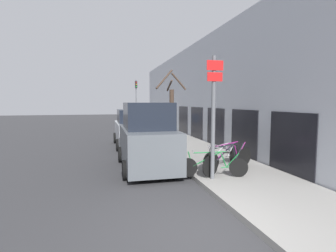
{
  "coord_description": "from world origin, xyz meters",
  "views": [
    {
      "loc": [
        -1.81,
        -4.56,
        2.54
      ],
      "look_at": [
        0.46,
        4.62,
        1.68
      ],
      "focal_mm": 28.0,
      "sensor_mm": 36.0,
      "label": 1
    }
  ],
  "objects_px": {
    "bicycle_0": "(213,166)",
    "pedestrian_far": "(170,124)",
    "signpost": "(213,114)",
    "bicycle_2": "(229,158)",
    "traffic_light": "(136,97)",
    "street_tree": "(171,115)",
    "parked_car_0": "(147,139)",
    "parked_car_1": "(133,129)",
    "bicycle_3": "(222,156)",
    "pedestrian_near": "(172,121)",
    "bicycle_1": "(228,160)"
  },
  "relations": [
    {
      "from": "bicycle_2",
      "to": "bicycle_3",
      "type": "height_order",
      "value": "bicycle_2"
    },
    {
      "from": "pedestrian_near",
      "to": "traffic_light",
      "type": "height_order",
      "value": "traffic_light"
    },
    {
      "from": "parked_car_1",
      "to": "street_tree",
      "type": "xyz_separation_m",
      "value": [
        1.51,
        -3.08,
        0.95
      ]
    },
    {
      "from": "bicycle_1",
      "to": "parked_car_0",
      "type": "distance_m",
      "value": 3.08
    },
    {
      "from": "parked_car_1",
      "to": "street_tree",
      "type": "height_order",
      "value": "street_tree"
    },
    {
      "from": "bicycle_3",
      "to": "pedestrian_far",
      "type": "height_order",
      "value": "pedestrian_far"
    },
    {
      "from": "traffic_light",
      "to": "bicycle_0",
      "type": "bearing_deg",
      "value": -88.98
    },
    {
      "from": "parked_car_0",
      "to": "traffic_light",
      "type": "height_order",
      "value": "traffic_light"
    },
    {
      "from": "signpost",
      "to": "traffic_light",
      "type": "xyz_separation_m",
      "value": [
        -0.2,
        17.51,
        0.87
      ]
    },
    {
      "from": "pedestrian_near",
      "to": "pedestrian_far",
      "type": "distance_m",
      "value": 3.0
    },
    {
      "from": "bicycle_3",
      "to": "parked_car_0",
      "type": "height_order",
      "value": "parked_car_0"
    },
    {
      "from": "bicycle_0",
      "to": "parked_car_0",
      "type": "xyz_separation_m",
      "value": [
        -1.79,
        2.1,
        0.62
      ]
    },
    {
      "from": "signpost",
      "to": "pedestrian_far",
      "type": "relative_size",
      "value": 2.28
    },
    {
      "from": "bicycle_2",
      "to": "pedestrian_near",
      "type": "relative_size",
      "value": 1.36
    },
    {
      "from": "bicycle_1",
      "to": "parked_car_0",
      "type": "bearing_deg",
      "value": 29.21
    },
    {
      "from": "signpost",
      "to": "parked_car_0",
      "type": "distance_m",
      "value": 3.02
    },
    {
      "from": "bicycle_2",
      "to": "street_tree",
      "type": "xyz_separation_m",
      "value": [
        -1.2,
        3.55,
        1.37
      ]
    },
    {
      "from": "parked_car_0",
      "to": "pedestrian_near",
      "type": "bearing_deg",
      "value": 70.13
    },
    {
      "from": "bicycle_2",
      "to": "pedestrian_near",
      "type": "xyz_separation_m",
      "value": [
        0.76,
        10.82,
        0.58
      ]
    },
    {
      "from": "bicycle_1",
      "to": "bicycle_3",
      "type": "distance_m",
      "value": 0.93
    },
    {
      "from": "traffic_light",
      "to": "bicycle_3",
      "type": "bearing_deg",
      "value": -85.61
    },
    {
      "from": "street_tree",
      "to": "signpost",
      "type": "bearing_deg",
      "value": -88.05
    },
    {
      "from": "signpost",
      "to": "pedestrian_far",
      "type": "height_order",
      "value": "signpost"
    },
    {
      "from": "signpost",
      "to": "parked_car_0",
      "type": "bearing_deg",
      "value": 126.37
    },
    {
      "from": "signpost",
      "to": "bicycle_2",
      "type": "distance_m",
      "value": 2.14
    },
    {
      "from": "bicycle_0",
      "to": "bicycle_1",
      "type": "relative_size",
      "value": 0.96
    },
    {
      "from": "bicycle_2",
      "to": "traffic_light",
      "type": "xyz_separation_m",
      "value": [
        -1.25,
        16.57,
        2.47
      ]
    },
    {
      "from": "bicycle_2",
      "to": "pedestrian_near",
      "type": "height_order",
      "value": "pedestrian_near"
    },
    {
      "from": "bicycle_2",
      "to": "pedestrian_far",
      "type": "bearing_deg",
      "value": -22.31
    },
    {
      "from": "pedestrian_far",
      "to": "traffic_light",
      "type": "distance_m",
      "value": 8.9
    },
    {
      "from": "signpost",
      "to": "street_tree",
      "type": "distance_m",
      "value": 4.5
    },
    {
      "from": "bicycle_3",
      "to": "pedestrian_near",
      "type": "distance_m",
      "value": 10.34
    },
    {
      "from": "parked_car_0",
      "to": "street_tree",
      "type": "relative_size",
      "value": 1.09
    },
    {
      "from": "bicycle_1",
      "to": "traffic_light",
      "type": "distance_m",
      "value": 17.15
    },
    {
      "from": "signpost",
      "to": "bicycle_3",
      "type": "height_order",
      "value": "signpost"
    },
    {
      "from": "signpost",
      "to": "bicycle_1",
      "type": "xyz_separation_m",
      "value": [
        0.8,
        0.57,
        -1.6
      ]
    },
    {
      "from": "parked_car_0",
      "to": "pedestrian_near",
      "type": "distance_m",
      "value": 10.1
    },
    {
      "from": "bicycle_1",
      "to": "parked_car_1",
      "type": "height_order",
      "value": "parked_car_1"
    },
    {
      "from": "bicycle_2",
      "to": "parked_car_0",
      "type": "xyz_separation_m",
      "value": [
        -2.73,
        1.34,
        0.58
      ]
    },
    {
      "from": "parked_car_1",
      "to": "parked_car_0",
      "type": "bearing_deg",
      "value": -90.58
    },
    {
      "from": "bicycle_0",
      "to": "parked_car_1",
      "type": "bearing_deg",
      "value": 28.61
    },
    {
      "from": "bicycle_0",
      "to": "signpost",
      "type": "bearing_deg",
      "value": 164.97
    },
    {
      "from": "bicycle_3",
      "to": "traffic_light",
      "type": "distance_m",
      "value": 16.28
    },
    {
      "from": "signpost",
      "to": "bicycle_2",
      "type": "bearing_deg",
      "value": 41.94
    },
    {
      "from": "bicycle_2",
      "to": "bicycle_3",
      "type": "distance_m",
      "value": 0.53
    },
    {
      "from": "bicycle_1",
      "to": "street_tree",
      "type": "relative_size",
      "value": 0.58
    },
    {
      "from": "bicycle_0",
      "to": "pedestrian_far",
      "type": "relative_size",
      "value": 1.3
    },
    {
      "from": "street_tree",
      "to": "traffic_light",
      "type": "distance_m",
      "value": 13.07
    },
    {
      "from": "traffic_light",
      "to": "pedestrian_far",
      "type": "bearing_deg",
      "value": -82.56
    },
    {
      "from": "pedestrian_near",
      "to": "bicycle_1",
      "type": "bearing_deg",
      "value": 72.39
    }
  ]
}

